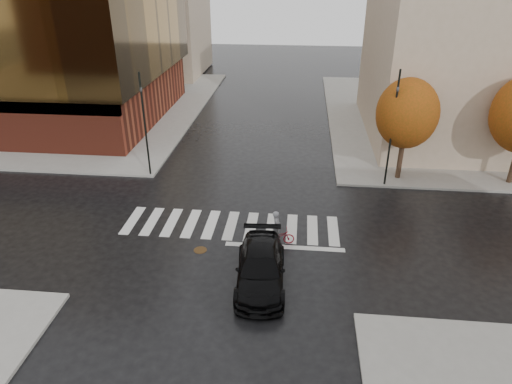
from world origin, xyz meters
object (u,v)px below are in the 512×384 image
cyclist (278,233)px  fire_hydrant (116,146)px  traffic_light_nw (144,119)px  traffic_light_ne (393,122)px  sedan (261,268)px

cyclist → fire_hydrant: bearing=42.7°
cyclist → fire_hydrant: cyclist is taller
traffic_light_nw → traffic_light_ne: size_ratio=0.93×
sedan → traffic_light_nw: (-8.35, 10.48, 3.16)m
traffic_light_ne → fire_hydrant: bearing=8.9°
traffic_light_ne → fire_hydrant: (-19.00, 3.61, -3.69)m
sedan → fire_hydrant: sedan is taller
sedan → traffic_light_ne: bearing=53.0°
cyclist → traffic_light_ne: 10.36m
fire_hydrant → traffic_light_nw: bearing=-44.3°
cyclist → fire_hydrant: (-12.61, 10.91, -0.07)m
traffic_light_nw → fire_hydrant: traffic_light_nw is taller
traffic_light_ne → fire_hydrant: size_ratio=9.72×
cyclist → traffic_light_nw: size_ratio=0.27×
fire_hydrant → cyclist: bearing=-40.9°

